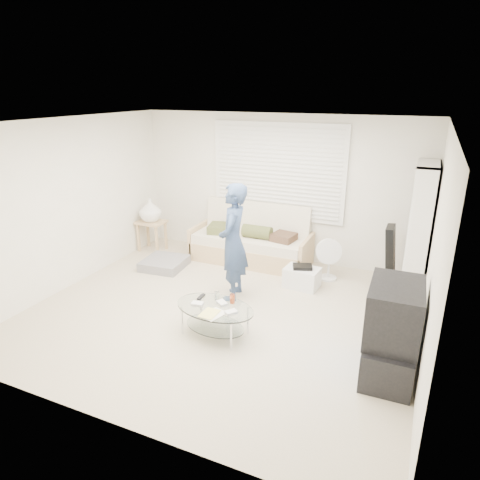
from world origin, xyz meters
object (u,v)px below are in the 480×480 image
at_px(tv_unit, 391,331).
at_px(coffee_table, 215,312).
at_px(futon_sofa, 252,243).
at_px(bookshelf, 419,230).

relative_size(tv_unit, coffee_table, 0.95).
distance_m(futon_sofa, coffee_table, 2.45).
relative_size(bookshelf, tv_unit, 1.88).
height_order(futon_sofa, tv_unit, tv_unit).
distance_m(futon_sofa, bookshelf, 2.73).
height_order(bookshelf, tv_unit, bookshelf).
bearing_deg(futon_sofa, bookshelf, -3.56).
height_order(tv_unit, coffee_table, tv_unit).
relative_size(bookshelf, coffee_table, 1.78).
relative_size(futon_sofa, bookshelf, 1.07).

